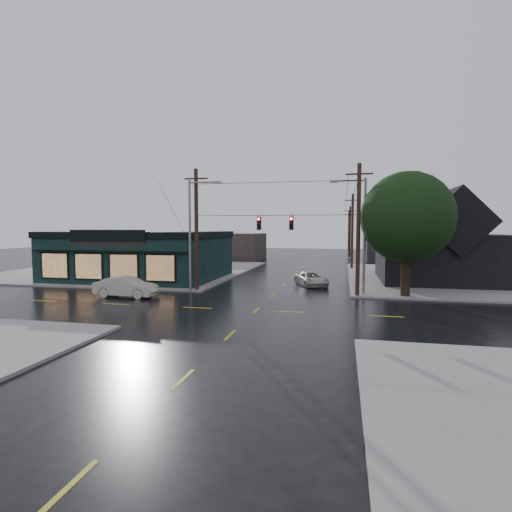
% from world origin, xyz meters
% --- Properties ---
extents(ground_plane, '(160.00, 160.00, 0.00)m').
position_xyz_m(ground_plane, '(0.00, 0.00, 0.00)').
color(ground_plane, black).
extents(sidewalk_nw, '(28.00, 28.00, 0.15)m').
position_xyz_m(sidewalk_nw, '(-20.00, 20.00, 0.07)').
color(sidewalk_nw, gray).
rests_on(sidewalk_nw, ground).
extents(sidewalk_ne, '(28.00, 28.00, 0.15)m').
position_xyz_m(sidewalk_ne, '(20.00, 20.00, 0.07)').
color(sidewalk_ne, gray).
rests_on(sidewalk_ne, ground).
extents(pizza_shop, '(16.30, 12.34, 4.90)m').
position_xyz_m(pizza_shop, '(-15.00, 12.94, 2.56)').
color(pizza_shop, black).
rests_on(pizza_shop, ground).
extents(ne_building, '(12.60, 11.60, 8.75)m').
position_xyz_m(ne_building, '(15.00, 17.00, 4.47)').
color(ne_building, black).
rests_on(ne_building, ground).
extents(corner_tree, '(6.88, 6.88, 9.41)m').
position_xyz_m(corner_tree, '(10.07, 7.11, 6.09)').
color(corner_tree, black).
rests_on(corner_tree, ground).
extents(utility_pole_nw, '(2.00, 0.32, 10.15)m').
position_xyz_m(utility_pole_nw, '(-6.50, 6.50, 0.00)').
color(utility_pole_nw, black).
rests_on(utility_pole_nw, ground).
extents(utility_pole_ne, '(2.00, 0.32, 10.15)m').
position_xyz_m(utility_pole_ne, '(6.50, 6.50, 0.00)').
color(utility_pole_ne, black).
rests_on(utility_pole_ne, ground).
extents(utility_pole_far_a, '(2.00, 0.32, 9.65)m').
position_xyz_m(utility_pole_far_a, '(6.50, 28.00, 0.00)').
color(utility_pole_far_a, black).
rests_on(utility_pole_far_a, ground).
extents(utility_pole_far_b, '(2.00, 0.32, 9.15)m').
position_xyz_m(utility_pole_far_b, '(6.50, 48.00, 0.00)').
color(utility_pole_far_b, black).
rests_on(utility_pole_far_b, ground).
extents(utility_pole_far_c, '(2.00, 0.32, 9.15)m').
position_xyz_m(utility_pole_far_c, '(6.50, 68.00, 0.00)').
color(utility_pole_far_c, black).
rests_on(utility_pole_far_c, ground).
extents(span_signal_assembly, '(13.00, 0.48, 1.23)m').
position_xyz_m(span_signal_assembly, '(0.10, 6.50, 5.70)').
color(span_signal_assembly, black).
rests_on(span_signal_assembly, ground).
extents(streetlight_nw, '(5.40, 0.30, 9.15)m').
position_xyz_m(streetlight_nw, '(-6.80, 5.80, 0.00)').
color(streetlight_nw, gray).
rests_on(streetlight_nw, ground).
extents(streetlight_ne, '(5.40, 0.30, 9.15)m').
position_xyz_m(streetlight_ne, '(7.00, 7.20, 0.00)').
color(streetlight_ne, gray).
rests_on(streetlight_ne, ground).
extents(bg_building_west, '(12.00, 10.00, 4.40)m').
position_xyz_m(bg_building_west, '(-14.00, 40.00, 2.20)').
color(bg_building_west, '#302723').
rests_on(bg_building_west, ground).
extents(bg_building_east, '(14.00, 12.00, 5.60)m').
position_xyz_m(bg_building_east, '(16.00, 45.00, 2.80)').
color(bg_building_east, black).
rests_on(bg_building_east, ground).
extents(sedan_cream, '(4.84, 1.71, 1.59)m').
position_xyz_m(sedan_cream, '(-10.79, 2.72, 0.80)').
color(sedan_cream, beige).
rests_on(sedan_cream, ground).
extents(suv_silver, '(3.81, 5.05, 1.27)m').
position_xyz_m(suv_silver, '(2.59, 11.90, 0.64)').
color(suv_silver, '#B8B3AA').
rests_on(suv_silver, ground).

